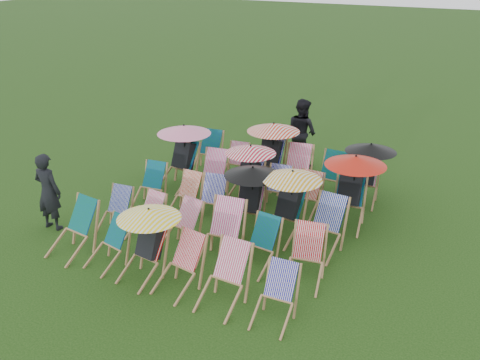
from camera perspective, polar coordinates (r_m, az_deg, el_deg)
The scene contains 33 objects.
ground at distance 10.73m, azimuth -1.14°, elevation -5.03°, with size 100.00×100.00×0.00m, color black.
deckchair_0 at distance 10.09m, azimuth -17.47°, elevation -5.01°, with size 0.74×0.96×0.97m.
deckchair_1 at distance 9.59m, azimuth -13.93°, elevation -6.60°, with size 0.69×0.85×0.83m.
deckchair_2 at distance 8.99m, azimuth -10.10°, elevation -6.60°, with size 1.05×1.11×1.25m.
deckchair_3 at distance 8.72m, azimuth -6.54°, elevation -8.99°, with size 0.72×0.91×0.90m.
deckchair_4 at distance 8.31m, azimuth -1.77°, elevation -10.37°, with size 0.66×0.90×0.95m.
deckchair_5 at distance 8.01m, azimuth 3.77°, elevation -12.31°, with size 0.59×0.80×0.84m.
deckchair_6 at distance 10.74m, azimuth -13.27°, elevation -3.21°, with size 0.61×0.80×0.82m.
deckchair_7 at distance 10.39m, azimuth -10.02°, elevation -3.88°, with size 0.62×0.80×0.81m.
deckchair_8 at distance 9.89m, azimuth -6.40°, elevation -4.92°, with size 0.71×0.89×0.87m.
deckchair_9 at distance 9.43m, azimuth -2.02°, elevation -5.73°, with size 0.78×1.01×1.03m.
deckchair_10 at distance 9.24m, azimuth 1.93°, elevation -6.94°, with size 0.65×0.85×0.87m.
deckchair_11 at distance 8.91m, azimuth 7.01°, elevation -8.18°, with size 0.74×0.93×0.91m.
deckchair_12 at distance 11.66m, azimuth -9.68°, elevation -0.60°, with size 0.67×0.86×0.87m.
deckchair_13 at distance 11.18m, azimuth -5.93°, elevation -1.58°, with size 0.55×0.77×0.83m.
deckchair_14 at distance 10.80m, azimuth -3.19°, elevation -2.24°, with size 0.73×0.91×0.89m.
deckchair_15 at distance 10.32m, azimuth 0.94°, elevation -1.96°, with size 1.09×1.18×1.30m.
deckchair_16 at distance 10.10m, azimuth 4.99°, elevation -2.50°, with size 1.13×1.19×1.34m.
deckchair_17 at distance 9.80m, azimuth 8.88°, elevation -4.96°, with size 0.73×0.96×0.99m.
deckchair_18 at distance 12.38m, azimuth -6.39°, elevation 2.68°, with size 1.23×1.30×1.46m.
deckchair_19 at distance 12.01m, azimuth -3.07°, elevation 0.63°, with size 0.76×0.96×0.95m.
deckchair_20 at distance 11.49m, azimuth 0.65°, elevation 0.72°, with size 1.09×1.17×1.30m.
deckchair_21 at distance 11.36m, azimuth 3.78°, elevation -0.99°, with size 0.63×0.83×0.86m.
deckchair_22 at distance 11.11m, azimuth 6.95°, elevation -1.69°, with size 0.61×0.82×0.87m.
deckchair_23 at distance 10.74m, azimuth 11.66°, elevation -1.03°, with size 1.21×1.30×1.43m.
deckchair_24 at distance 13.38m, azimuth -3.55°, elevation 3.01°, with size 0.72×0.94×0.95m.
deckchair_25 at distance 12.87m, azimuth -0.52°, elevation 1.91°, with size 0.65×0.82×0.82m.
deckchair_26 at distance 12.48m, azimuth 3.13°, elevation 2.94°, with size 1.22×1.28×1.45m.
deckchair_27 at distance 12.22m, azimuth 5.97°, elevation 1.07°, with size 0.80×1.01×1.01m.
deckchair_28 at distance 11.98m, azimuth 9.47°, elevation 0.34°, with size 0.68×0.93×0.97m.
deckchair_29 at distance 11.87m, azimuth 13.29°, elevation 0.84°, with size 1.10×1.18×1.30m.
person_left at distance 11.01m, azimuth -19.79°, elevation -1.18°, with size 0.57×0.38×1.57m, color black.
person_rear at distance 13.71m, azimuth 6.61°, elevation 5.11°, with size 0.84×0.65×1.72m, color black.
Camera 1 is at (4.67, -8.23, 5.05)m, focal length 40.00 mm.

